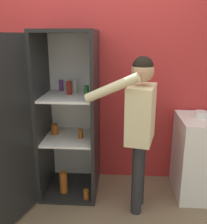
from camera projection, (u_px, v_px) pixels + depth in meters
ground_plane at (86, 224)px, 2.54m from camera, size 12.00×12.00×0.00m
wall_back at (95, 77)px, 3.12m from camera, size 7.00×0.06×2.55m
refrigerator at (59, 119)px, 2.80m from camera, size 0.85×1.24×1.81m
person at (140, 117)px, 2.51m from camera, size 0.69×0.54×1.58m
bowl at (201, 114)px, 2.81m from camera, size 0.14×0.14×0.07m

